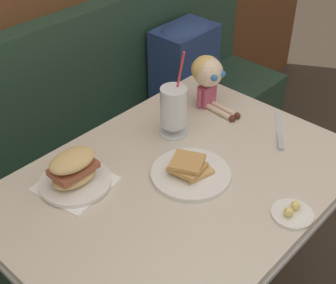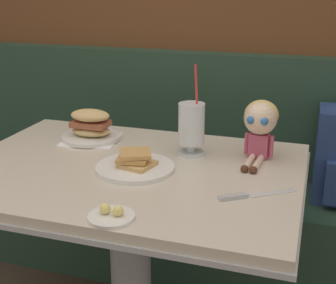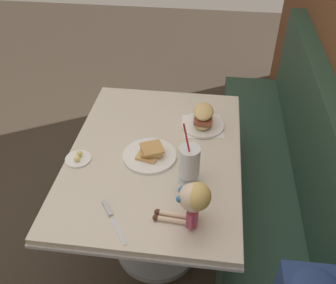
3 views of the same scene
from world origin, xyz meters
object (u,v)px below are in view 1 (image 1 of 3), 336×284
object	(u,v)px
milkshake_glass	(173,109)
seated_doll	(208,75)
backpack	(186,62)
toast_plate	(190,172)
butter_saucer	(292,213)
sandwich_plate	(74,173)
butter_knife	(280,137)

from	to	relation	value
milkshake_glass	seated_doll	xyz separation A→B (m)	(0.23, 0.03, 0.03)
backpack	toast_plate	bearing A→B (deg)	-138.21
butter_saucer	seated_doll	distance (m)	0.63
toast_plate	sandwich_plate	world-z (taller)	sandwich_plate
sandwich_plate	butter_knife	bearing A→B (deg)	-27.43
seated_doll	butter_saucer	bearing A→B (deg)	-118.25
butter_knife	backpack	xyz separation A→B (m)	(0.33, 0.72, -0.09)
sandwich_plate	backpack	size ratio (longest dim) A/B	0.56
milkshake_glass	butter_knife	xyz separation A→B (m)	(0.23, -0.29, -0.10)
butter_knife	backpack	size ratio (longest dim) A/B	0.51
milkshake_glass	backpack	bearing A→B (deg)	37.37
milkshake_glass	seated_doll	bearing A→B (deg)	8.49
milkshake_glass	sandwich_plate	size ratio (longest dim) A/B	1.38
sandwich_plate	backpack	world-z (taller)	sandwich_plate
butter_saucer	backpack	distance (m)	1.14
backpack	milkshake_glass	bearing A→B (deg)	-142.63
toast_plate	backpack	size ratio (longest dim) A/B	0.62
butter_saucer	butter_knife	world-z (taller)	butter_saucer
butter_saucer	seated_doll	xyz separation A→B (m)	(0.29, 0.55, 0.12)
butter_knife	backpack	world-z (taller)	backpack
toast_plate	backpack	xyz separation A→B (m)	(0.69, 0.62, -0.10)
backpack	sandwich_plate	bearing A→B (deg)	-157.90
milkshake_glass	seated_doll	size ratio (longest dim) A/B	1.42
sandwich_plate	butter_saucer	bearing A→B (deg)	-59.08
milkshake_glass	butter_knife	world-z (taller)	milkshake_glass
butter_saucer	toast_plate	bearing A→B (deg)	101.00
backpack	butter_knife	bearing A→B (deg)	-114.78
sandwich_plate	butter_knife	world-z (taller)	sandwich_plate
butter_saucer	seated_doll	bearing A→B (deg)	61.75
milkshake_glass	butter_saucer	xyz separation A→B (m)	(-0.07, -0.51, -0.09)
milkshake_glass	sandwich_plate	xyz separation A→B (m)	(-0.40, 0.04, -0.06)
butter_saucer	backpack	xyz separation A→B (m)	(0.63, 0.94, -0.09)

